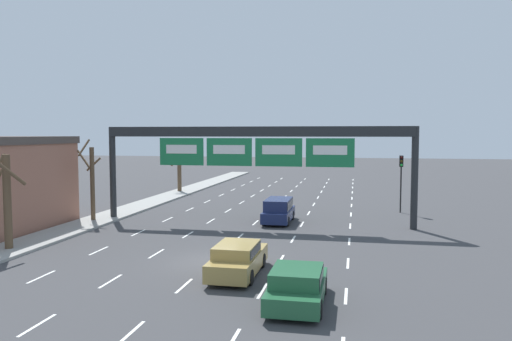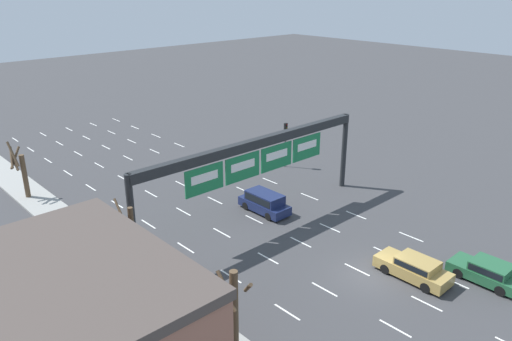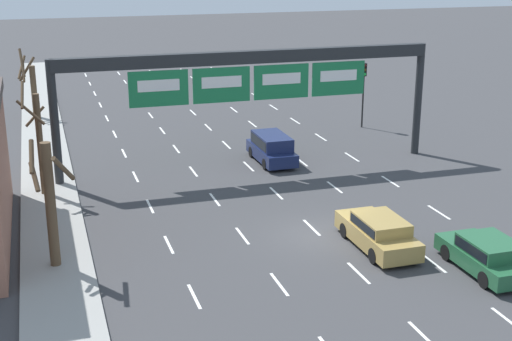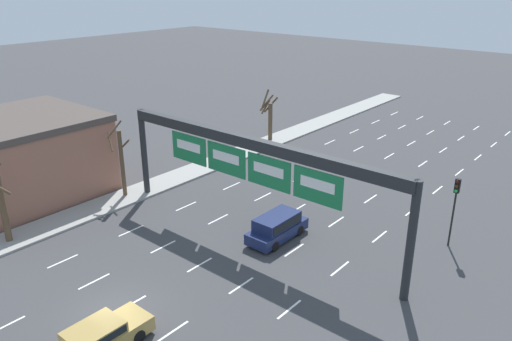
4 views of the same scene
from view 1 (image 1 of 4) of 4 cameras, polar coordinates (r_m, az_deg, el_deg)
ground_plane at (r=25.04m, az=-5.11°, el=-10.34°), size 220.00×220.00×0.00m
sidewalk_left at (r=30.16m, az=-26.39°, el=-8.12°), size 2.80×110.00×0.15m
lane_dashes at (r=37.91m, az=0.69°, el=-5.33°), size 13.32×67.00×0.01m
sign_gantry at (r=34.56m, az=-0.18°, el=3.08°), size 21.86×0.70×6.79m
car_gold at (r=22.51m, az=-2.11°, el=-9.95°), size 1.89×4.76×1.46m
car_green at (r=18.84m, az=4.73°, el=-12.87°), size 1.98×4.40×1.41m
suv_navy at (r=35.51m, az=2.59°, el=-4.45°), size 1.86×4.50×1.69m
traffic_light_near_gantry at (r=41.25m, az=16.26°, el=-0.16°), size 0.30×0.35×4.57m
tree_bare_closest at (r=29.75m, az=-26.61°, el=-2.74°), size 1.73×1.67×5.08m
tree_bare_second at (r=37.44m, az=-18.29°, el=-0.96°), size 1.38×1.73×5.76m
tree_bare_third at (r=54.17m, az=-8.91°, el=0.26°), size 1.40×1.90×5.07m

